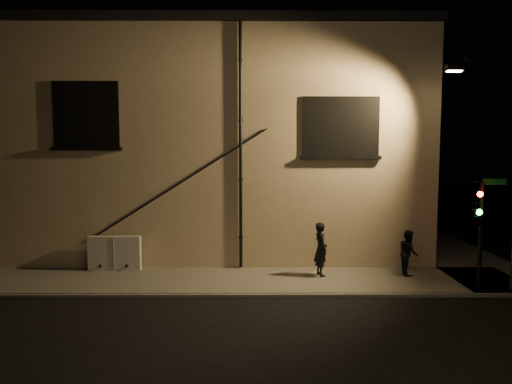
{
  "coord_description": "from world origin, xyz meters",
  "views": [
    {
      "loc": [
        -1.41,
        -14.02,
        4.35
      ],
      "look_at": [
        -1.29,
        1.8,
        2.87
      ],
      "focal_mm": 35.0,
      "sensor_mm": 36.0,
      "label": 1
    }
  ],
  "objects_px": {
    "utility_cabinet": "(115,253)",
    "pedestrian_a": "(321,249)",
    "pedestrian_b": "(408,253)",
    "traffic_signal": "(476,216)"
  },
  "relations": [
    {
      "from": "utility_cabinet",
      "to": "pedestrian_a",
      "type": "xyz_separation_m",
      "value": [
        6.91,
        -0.8,
        0.3
      ]
    },
    {
      "from": "pedestrian_a",
      "to": "traffic_signal",
      "type": "relative_size",
      "value": 0.54
    },
    {
      "from": "utility_cabinet",
      "to": "traffic_signal",
      "type": "xyz_separation_m",
      "value": [
        11.2,
        -2.43,
        1.61
      ]
    },
    {
      "from": "pedestrian_a",
      "to": "traffic_signal",
      "type": "distance_m",
      "value": 4.77
    },
    {
      "from": "pedestrian_b",
      "to": "traffic_signal",
      "type": "xyz_separation_m",
      "value": [
        1.4,
        -1.71,
        1.45
      ]
    },
    {
      "from": "pedestrian_a",
      "to": "pedestrian_b",
      "type": "distance_m",
      "value": 2.89
    },
    {
      "from": "utility_cabinet",
      "to": "pedestrian_a",
      "type": "height_order",
      "value": "pedestrian_a"
    },
    {
      "from": "pedestrian_b",
      "to": "traffic_signal",
      "type": "height_order",
      "value": "traffic_signal"
    },
    {
      "from": "pedestrian_b",
      "to": "traffic_signal",
      "type": "distance_m",
      "value": 2.64
    },
    {
      "from": "utility_cabinet",
      "to": "traffic_signal",
      "type": "height_order",
      "value": "traffic_signal"
    }
  ]
}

